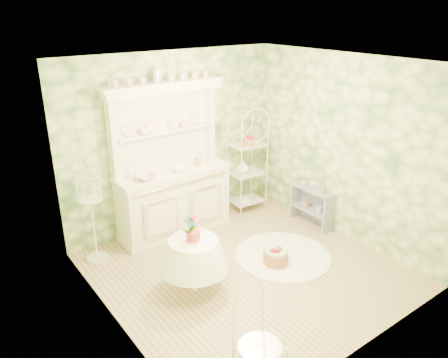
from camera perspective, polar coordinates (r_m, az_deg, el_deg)
floor at (r=5.96m, az=2.92°, el=-11.78°), size 3.60×3.60×0.00m
ceiling at (r=5.00m, az=3.53°, el=14.94°), size 3.60×3.60×0.00m
wall_left at (r=4.49m, az=-14.87°, el=-4.64°), size 3.60×3.60×0.00m
wall_right at (r=6.57m, az=15.44°, el=3.80°), size 3.60×3.60×0.00m
wall_back at (r=6.74m, az=-6.62°, el=4.90°), size 3.60×3.60×0.00m
wall_front at (r=4.24m, az=18.97°, el=-6.82°), size 3.60×3.60×0.00m
kitchen_dresser at (r=6.47m, az=-6.81°, el=2.27°), size 1.87×0.61×2.29m
bakers_rack at (r=7.29m, az=3.02°, el=2.38°), size 0.57×0.42×1.74m
side_shelf at (r=7.10m, az=11.43°, el=-3.55°), size 0.28×0.72×0.61m
round_table at (r=5.38m, az=-3.91°, el=-11.07°), size 0.85×0.85×0.76m
cafe_chair at (r=4.22m, az=4.73°, el=-21.28°), size 0.39×0.39×0.84m
birdcage_stand at (r=6.11m, az=-16.85°, el=-4.52°), size 0.33×0.33×1.36m
floor_basket at (r=6.07m, az=6.75°, el=-9.94°), size 0.36×0.36×0.23m
lace_rug at (r=6.31m, az=7.68°, el=-9.83°), size 1.75×1.75×0.01m
bowl_floral at (r=6.23m, az=-10.14°, el=0.03°), size 0.32×0.32×0.07m
bowl_white at (r=6.47m, az=-5.83°, el=1.10°), size 0.26×0.26×0.07m
cup_left at (r=6.32m, az=-10.33°, el=6.02°), size 0.16×0.16×0.10m
cup_right at (r=6.62m, az=-5.35°, el=6.99°), size 0.09×0.09×0.08m
potted_geranium at (r=5.13m, az=-4.46°, el=-6.76°), size 0.19×0.14×0.33m
bottle_amber at (r=6.82m, az=12.96°, el=-1.28°), size 0.08×0.08×0.15m
bottle_blue at (r=6.98m, az=11.48°, el=-0.88°), size 0.05×0.05×0.10m
bottle_glass at (r=7.09m, az=10.37°, el=-0.46°), size 0.08×0.08×0.08m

